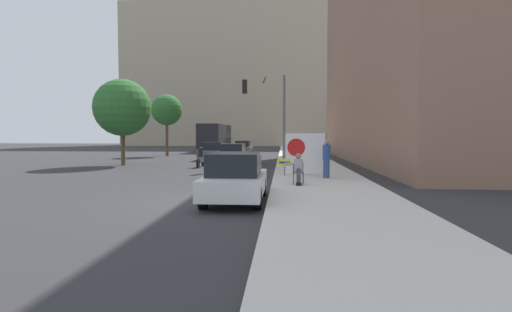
{
  "coord_description": "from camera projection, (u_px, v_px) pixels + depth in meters",
  "views": [
    {
      "loc": [
        2.2,
        -12.25,
        2.06
      ],
      "look_at": [
        1.04,
        4.52,
        1.16
      ],
      "focal_mm": 28.0,
      "sensor_mm": 36.0,
      "label": 1
    }
  ],
  "objects": [
    {
      "name": "motorcycle_on_road",
      "position": [
        200.0,
        159.0,
        25.29
      ],
      "size": [
        0.28,
        2.11,
        1.29
      ],
      "color": "#565B60",
      "rests_on": "ground_plane"
    },
    {
      "name": "parked_car_curbside",
      "position": [
        235.0,
        178.0,
        12.18
      ],
      "size": [
        1.72,
        4.11,
        1.51
      ],
      "color": "white",
      "rests_on": "ground_plane"
    },
    {
      "name": "traffic_light_pole",
      "position": [
        269.0,
        105.0,
        24.84
      ],
      "size": [
        2.69,
        2.45,
        5.6
      ],
      "color": "slate",
      "rests_on": "sidewalk_curb"
    },
    {
      "name": "protest_banner",
      "position": [
        305.0,
        153.0,
        18.4
      ],
      "size": [
        1.95,
        0.06,
        1.96
      ],
      "color": "slate",
      "rests_on": "sidewalk_curb"
    },
    {
      "name": "car_on_road_nearest",
      "position": [
        233.0,
        154.0,
        27.4
      ],
      "size": [
        1.75,
        4.41,
        1.45
      ],
      "color": "#565B60",
      "rests_on": "ground_plane"
    },
    {
      "name": "building_backdrop_right",
      "position": [
        417.0,
        29.0,
        30.17
      ],
      "size": [
        10.0,
        32.0,
        20.17
      ],
      "color": "#936B56",
      "rests_on": "ground_plane"
    },
    {
      "name": "building_backdrop_far",
      "position": [
        262.0,
        77.0,
        77.13
      ],
      "size": [
        52.0,
        12.0,
        26.42
      ],
      "color": "tan",
      "rests_on": "ground_plane"
    },
    {
      "name": "ground_plane",
      "position": [
        213.0,
        201.0,
        12.47
      ],
      "size": [
        160.0,
        160.0,
        0.0
      ],
      "primitive_type": "plane",
      "color": "#303033"
    },
    {
      "name": "sidewalk_curb",
      "position": [
        307.0,
        164.0,
        27.14
      ],
      "size": [
        4.07,
        90.0,
        0.16
      ],
      "primitive_type": "cube",
      "color": "beige",
      "rests_on": "ground_plane"
    },
    {
      "name": "jogger_on_sidewalk",
      "position": [
        326.0,
        159.0,
        17.47
      ],
      "size": [
        0.34,
        0.34,
        1.67
      ],
      "rotation": [
        0.0,
        0.0,
        2.55
      ],
      "color": "#334775",
      "rests_on": "sidewalk_curb"
    },
    {
      "name": "street_tree_midblock",
      "position": [
        167.0,
        110.0,
        38.76
      ],
      "size": [
        2.99,
        2.99,
        5.97
      ],
      "color": "brown",
      "rests_on": "ground_plane"
    },
    {
      "name": "car_on_road_distant",
      "position": [
        243.0,
        147.0,
        43.25
      ],
      "size": [
        1.72,
        4.56,
        1.41
      ],
      "color": "#565B60",
      "rests_on": "ground_plane"
    },
    {
      "name": "city_bus_on_road",
      "position": [
        215.0,
        136.0,
        49.75
      ],
      "size": [
        2.56,
        10.76,
        3.33
      ],
      "color": "#232328",
      "rests_on": "ground_plane"
    },
    {
      "name": "street_tree_near_curb",
      "position": [
        122.0,
        108.0,
        26.87
      ],
      "size": [
        3.83,
        3.83,
        5.81
      ],
      "color": "brown",
      "rests_on": "ground_plane"
    },
    {
      "name": "car_on_road_midblock",
      "position": [
        213.0,
        151.0,
        32.6
      ],
      "size": [
        1.89,
        4.25,
        1.46
      ],
      "color": "#565B60",
      "rests_on": "ground_plane"
    },
    {
      "name": "seated_protester",
      "position": [
        298.0,
        168.0,
        15.27
      ],
      "size": [
        1.0,
        0.77,
        1.19
      ],
      "rotation": [
        0.0,
        0.0,
        -0.36
      ],
      "color": "#474C56",
      "rests_on": "sidewalk_curb"
    }
  ]
}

